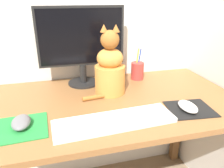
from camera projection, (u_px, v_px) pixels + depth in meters
The scene contains 9 objects.
desk at pixel (104, 119), 1.06m from camera, with size 1.30×0.67×0.71m.
monitor at pixel (82, 42), 1.13m from camera, with size 0.45×0.17×0.41m.
keyboard at pixel (115, 121), 0.84m from camera, with size 0.48×0.16×0.02m.
mousepad_left at pixel (18, 128), 0.81m from camera, with size 0.22×0.20×0.00m.
mousepad_right at pixel (190, 109), 0.95m from camera, with size 0.20×0.18×0.00m.
computer_mouse_left at pixel (21, 122), 0.81m from camera, with size 0.07×0.11×0.03m.
computer_mouse_right at pixel (188, 106), 0.93m from camera, with size 0.07×0.11×0.03m.
cat at pixel (110, 69), 1.06m from camera, with size 0.24×0.18×0.34m.
pen_cup at pixel (137, 71), 1.27m from camera, with size 0.07×0.07×0.18m.
Camera 1 is at (-0.19, -0.90, 1.17)m, focal length 35.00 mm.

